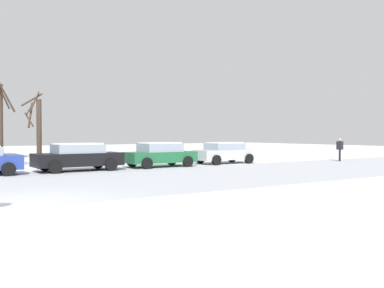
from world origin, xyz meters
name	(u,v)px	position (x,y,z in m)	size (l,w,h in m)	color
ground_plane	(32,202)	(0.00, 0.00, 0.00)	(120.00, 120.00, 0.00)	white
road_surface	(6,188)	(0.00, 3.82, 0.00)	(80.00, 9.64, 0.00)	#B7BCC4
parked_car_black	(78,157)	(4.57, 9.49, 0.75)	(4.52, 2.10, 1.46)	black
parked_car_green	(160,154)	(9.51, 9.52, 0.74)	(4.20, 2.08, 1.45)	#1E6038
parked_car_silver	(224,153)	(14.44, 9.71, 0.72)	(4.15, 2.02, 1.40)	silver
pedestrian_crossing	(340,148)	(22.92, 7.26, 0.95)	(0.41, 0.42, 1.63)	black
tree_far_mid	(0,122)	(1.36, 12.93, 2.61)	(1.81, 1.81, 5.57)	#423326
tree_far_right	(38,130)	(3.15, 11.99, 2.17)	(1.30, 1.53, 4.33)	#423326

